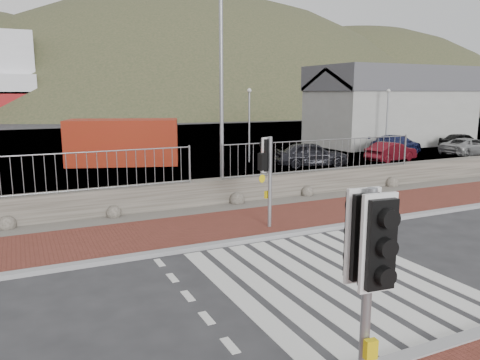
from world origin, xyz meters
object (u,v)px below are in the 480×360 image
streetlight (225,74)px  car_a (312,154)px  traffic_signal_far (269,163)px  car_b (391,152)px  shipping_container (123,142)px  car_e (462,141)px  traffic_signal_near (369,260)px  car_c (396,144)px  car_d (468,147)px

streetlight → car_a: (7.19, 5.03, -3.87)m
traffic_signal_far → car_a: 12.16m
streetlight → car_b: bearing=38.2°
shipping_container → car_e: bearing=11.1°
car_a → traffic_signal_near: bearing=164.1°
car_a → car_c: car_a is taller
car_b → car_e: bearing=-84.8°
traffic_signal_near → car_e: 31.20m
shipping_container → traffic_signal_far: bearing=-66.9°
traffic_signal_near → car_b: 22.95m
streetlight → car_a: 9.59m
traffic_signal_near → car_c: size_ratio=0.68×
streetlight → car_d: bearing=31.4°
car_e → car_d: bearing=141.7°
shipping_container → car_c: (16.68, -3.12, -0.61)m
car_c → car_e: size_ratio=1.29×
shipping_container → car_c: 16.98m
shipping_container → car_a: bearing=-11.4°
car_b → car_e: car_e is taller
car_e → shipping_container: bearing=89.0°
traffic_signal_near → traffic_signal_far: bearing=74.7°
streetlight → car_b: streetlight is taller
streetlight → car_c: (15.00, 7.03, -3.90)m
streetlight → shipping_container: (-1.68, 10.16, -3.30)m
car_a → car_c: size_ratio=0.90×
car_d → car_e: 3.64m
traffic_signal_far → car_e: size_ratio=0.81×
traffic_signal_far → traffic_signal_near: bearing=48.8°
traffic_signal_near → car_c: (18.48, 18.90, -1.46)m
traffic_signal_far → car_e: 24.59m
car_c → car_d: car_c is taller
traffic_signal_near → traffic_signal_far: traffic_signal_near is taller
car_c → car_d: 4.40m
traffic_signal_near → shipping_container: size_ratio=0.49×
streetlight → car_a: size_ratio=2.09×
traffic_signal_far → streetlight: size_ratio=0.33×
traffic_signal_far → car_b: bearing=-165.2°
traffic_signal_far → shipping_container: 14.49m
shipping_container → car_b: 15.11m
streetlight → car_e: size_ratio=2.43×
streetlight → car_d: 19.60m
traffic_signal_near → streetlight: bearing=79.6°
shipping_container → car_a: (8.87, -5.13, -0.57)m
shipping_container → car_b: shipping_container is taller
shipping_container → car_b: (14.05, -5.51, -0.67)m
streetlight → shipping_container: size_ratio=1.37×
car_d → streetlight: bearing=98.0°
shipping_container → streetlight: bearing=-62.0°
car_b → car_c: 3.55m
traffic_signal_near → car_a: 20.04m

